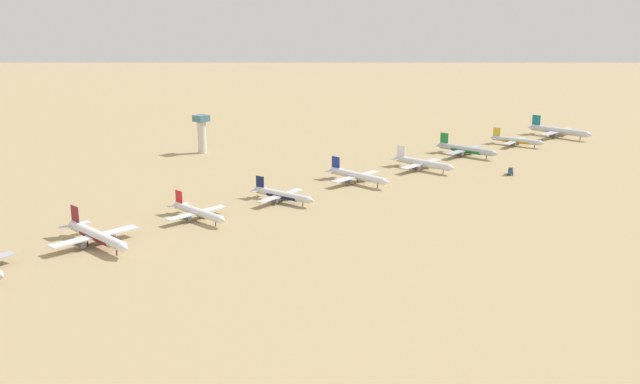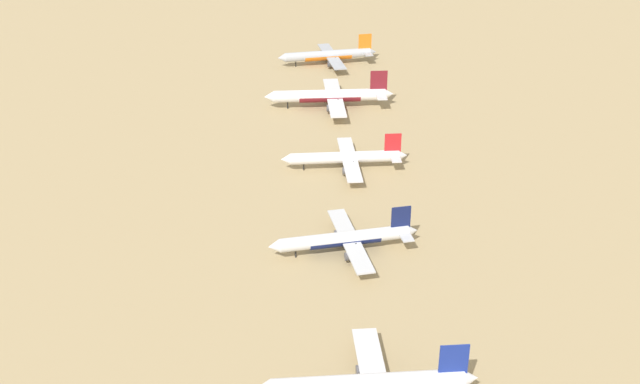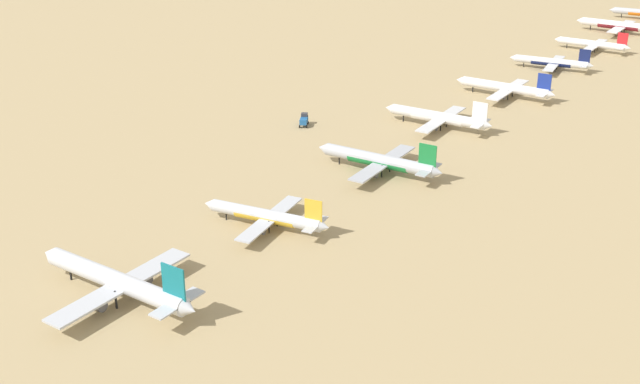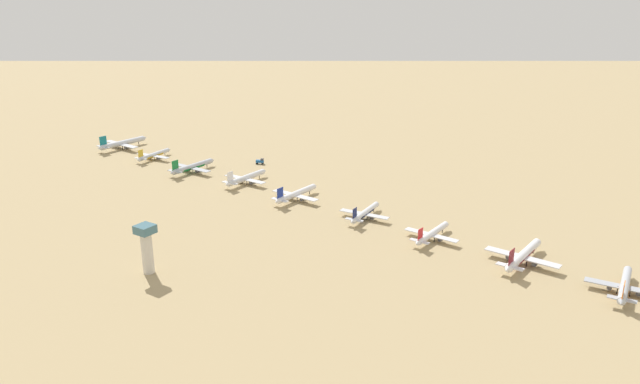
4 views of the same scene
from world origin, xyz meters
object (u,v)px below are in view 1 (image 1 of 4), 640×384
at_px(parked_jet_4, 357,176).
at_px(control_tower, 202,131).
at_px(parked_jet_2, 198,212).
at_px(parked_jet_3, 282,195).
at_px(parked_jet_1, 96,236).
at_px(parked_jet_7, 516,140).
at_px(parked_jet_5, 423,163).
at_px(parked_jet_6, 466,149).
at_px(parked_jet_8, 559,131).
at_px(service_truck, 511,171).

relative_size(parked_jet_4, control_tower, 1.75).
relative_size(parked_jet_2, parked_jet_3, 1.00).
xyz_separation_m(parked_jet_1, control_tower, (-97.09, 130.34, 8.47)).
bearing_deg(parked_jet_4, parked_jet_7, 83.63).
xyz_separation_m(parked_jet_3, parked_jet_5, (11.91, 91.27, 0.37)).
distance_m(parked_jet_2, parked_jet_5, 133.56).
distance_m(parked_jet_1, parked_jet_6, 222.09).
height_order(parked_jet_5, parked_jet_7, parked_jet_5).
xyz_separation_m(parked_jet_5, parked_jet_8, (14.50, 133.04, 0.60)).
bearing_deg(parked_jet_1, service_truck, 72.97).
xyz_separation_m(parked_jet_4, parked_jet_5, (8.09, 43.98, -0.06)).
xyz_separation_m(parked_jet_2, control_tower, (-99.52, 86.32, 9.11)).
bearing_deg(parked_jet_8, parked_jet_3, -96.72).
relative_size(parked_jet_1, parked_jet_6, 1.05).
distance_m(parked_jet_7, control_tower, 185.30).
bearing_deg(parked_jet_3, parked_jet_2, -99.65).
height_order(parked_jet_4, parked_jet_8, parked_jet_8).
height_order(parked_jet_2, control_tower, control_tower).
xyz_separation_m(parked_jet_4, parked_jet_6, (7.22, 88.89, 0.08)).
distance_m(parked_jet_3, parked_jet_6, 136.62).
bearing_deg(parked_jet_2, parked_jet_5, 81.88).
distance_m(parked_jet_1, parked_jet_5, 177.52).
bearing_deg(parked_jet_5, control_tower, -158.81).
distance_m(parked_jet_2, parked_jet_7, 224.03).
relative_size(parked_jet_3, parked_jet_7, 1.00).
xyz_separation_m(parked_jet_2, parked_jet_6, (18.00, 177.12, 0.47)).
xyz_separation_m(service_truck, control_tower, (-157.25, -66.02, 10.33)).
bearing_deg(parked_jet_6, parked_jet_7, 80.29).
bearing_deg(parked_jet_7, parked_jet_8, 79.91).
distance_m(parked_jet_2, parked_jet_3, 41.54).
bearing_deg(parked_jet_1, control_tower, 126.68).
height_order(parked_jet_1, parked_jet_4, parked_jet_1).
relative_size(parked_jet_2, parked_jet_4, 0.89).
bearing_deg(parked_jet_2, parked_jet_6, 84.20).
xyz_separation_m(parked_jet_6, service_truck, (39.74, -24.78, -1.69)).
xyz_separation_m(parked_jet_3, parked_jet_7, (18.81, 181.59, -0.01)).
distance_m(parked_jet_2, parked_jet_6, 178.03).
height_order(parked_jet_5, parked_jet_8, parked_jet_8).
height_order(parked_jet_2, parked_jet_3, parked_jet_2).
relative_size(parked_jet_4, parked_jet_8, 0.87).
distance_m(parked_jet_8, control_tower, 223.03).
xyz_separation_m(parked_jet_1, parked_jet_7, (28.20, 266.57, -0.69)).
xyz_separation_m(parked_jet_2, parked_jet_3, (6.96, 40.95, -0.04)).
xyz_separation_m(parked_jet_1, parked_jet_8, (35.80, 309.28, 0.28)).
bearing_deg(parked_jet_8, parked_jet_1, -96.60).
relative_size(parked_jet_2, parked_jet_7, 1.00).
height_order(parked_jet_2, parked_jet_4, parked_jet_4).
distance_m(parked_jet_4, control_tower, 110.66).
xyz_separation_m(parked_jet_8, service_truck, (24.36, -112.91, -2.14)).
bearing_deg(parked_jet_3, parked_jet_7, 84.09).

